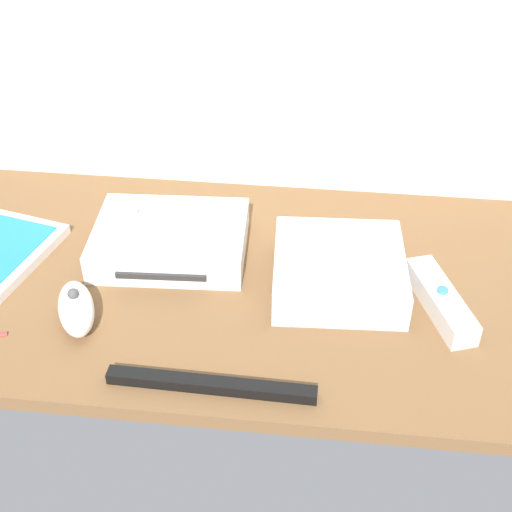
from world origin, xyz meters
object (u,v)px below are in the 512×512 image
mini_computer (339,268)px  game_console (171,240)px  remote_classic_pad (160,221)px  remote_wand (440,300)px  sensor_bar (211,385)px  remote_nunchuk (76,308)px

mini_computer → game_console: bearing=169.9°
game_console → mini_computer: bearing=-13.2°
mini_computer → remote_classic_pad: 25.27cm
remote_wand → remote_classic_pad: size_ratio=1.02×
remote_wand → remote_classic_pad: remote_classic_pad is taller
mini_computer → sensor_bar: (-13.78, -20.51, -1.94)cm
remote_nunchuk → sensor_bar: size_ratio=0.46×
remote_classic_pad → sensor_bar: 27.38cm
game_console → sensor_bar: 26.63cm
game_console → remote_wand: bearing=-15.4°
game_console → remote_classic_pad: (-1.18, -0.08, 3.21)cm
remote_nunchuk → sensor_bar: remote_nunchuk is taller
mini_computer → remote_wand: (13.06, -3.78, -1.13)cm
mini_computer → remote_wand: 13.65cm
remote_nunchuk → sensor_bar: (18.54, -9.40, -1.34)cm
remote_nunchuk → remote_classic_pad: (7.54, 15.23, 3.37)cm
remote_wand → remote_nunchuk: 45.98cm
sensor_bar → remote_nunchuk: bearing=154.3°
game_console → remote_wand: size_ratio=1.44×
game_console → remote_wand: (36.67, -7.98, -0.69)cm
remote_classic_pad → sensor_bar: remote_classic_pad is taller
remote_classic_pad → remote_wand: bearing=-8.4°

